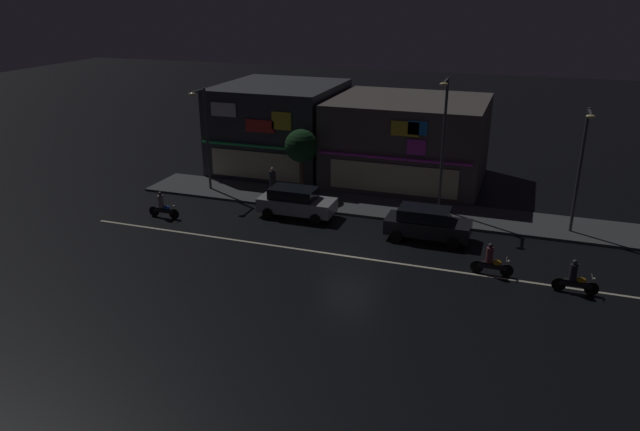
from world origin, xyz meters
name	(u,v)px	position (x,y,z in m)	size (l,w,h in m)	color
ground_plane	(349,257)	(0.00, 0.00, 0.00)	(140.00, 140.00, 0.00)	black
lane_divider_stripe	(349,256)	(0.00, 0.00, 0.01)	(28.97, 0.16, 0.01)	beige
sidewalk_far	(385,208)	(0.00, 7.18, 0.07)	(30.50, 3.68, 0.14)	#424447
storefront_left_block	(408,140)	(0.00, 13.29, 2.72)	(9.87, 8.70, 5.45)	#56514C
storefront_center_block	(280,127)	(-9.15, 13.29, 2.97)	(7.91, 8.71, 5.94)	#383A3F
streetlamp_west	(205,130)	(-11.35, 6.61, 3.96)	(0.44, 1.64, 6.39)	#47494C
streetlamp_mid	(443,135)	(3.06, 7.53, 4.56)	(0.44, 1.64, 7.55)	#47494C
streetlamp_east	(581,161)	(10.16, 6.47, 4.03)	(0.44, 1.64, 6.53)	#47494C
pedestrian_on_sidewalk	(273,182)	(-7.10, 7.06, 0.93)	(0.39, 0.39, 1.73)	#232328
street_tree	(301,146)	(-5.44, 7.76, 3.17)	(2.01, 2.01, 4.07)	#473323
parked_car_near_kerb	(296,202)	(-4.46, 4.31, 0.87)	(4.30, 1.98, 1.67)	#9EA0A5
parked_car_trailing	(427,223)	(3.10, 3.42, 0.87)	(4.30, 1.98, 1.67)	black
motorcycle_lead	(491,262)	(6.58, 0.26, 0.63)	(1.90, 0.60, 1.52)	black
motorcycle_following	(163,207)	(-11.46, 1.62, 0.63)	(1.90, 0.60, 1.52)	black
motorcycle_opposite_lane	(575,279)	(10.06, -0.37, 0.63)	(1.90, 0.60, 1.52)	black
traffic_cone	(445,229)	(3.94, 4.50, 0.28)	(0.36, 0.36, 0.55)	orange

